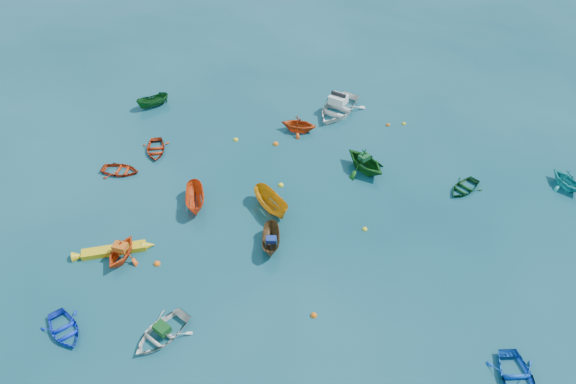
{
  "coord_description": "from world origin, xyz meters",
  "views": [
    {
      "loc": [
        -0.45,
        -20.72,
        22.91
      ],
      "look_at": [
        0.0,
        5.0,
        0.4
      ],
      "focal_mm": 35.0,
      "sensor_mm": 36.0,
      "label": 1
    }
  ],
  "objects_px": {
    "kayak_yellow": "(115,252)",
    "dinghy_blue_sw": "(65,332)",
    "motorboat_white": "(337,112)",
    "dinghy_blue_se": "(516,382)",
    "dinghy_white_near": "(162,336)"
  },
  "relations": [
    {
      "from": "dinghy_blue_se",
      "to": "motorboat_white",
      "type": "xyz_separation_m",
      "value": [
        -6.16,
        22.07,
        0.0
      ]
    },
    {
      "from": "dinghy_blue_sw",
      "to": "motorboat_white",
      "type": "distance_m",
      "value": 24.09
    },
    {
      "from": "dinghy_blue_sw",
      "to": "dinghy_blue_se",
      "type": "height_order",
      "value": "dinghy_blue_se"
    },
    {
      "from": "dinghy_blue_sw",
      "to": "kayak_yellow",
      "type": "height_order",
      "value": "dinghy_blue_sw"
    },
    {
      "from": "dinghy_blue_se",
      "to": "kayak_yellow",
      "type": "height_order",
      "value": "dinghy_blue_se"
    },
    {
      "from": "dinghy_white_near",
      "to": "dinghy_blue_se",
      "type": "height_order",
      "value": "dinghy_white_near"
    },
    {
      "from": "kayak_yellow",
      "to": "dinghy_blue_sw",
      "type": "bearing_deg",
      "value": 154.68
    },
    {
      "from": "dinghy_blue_sw",
      "to": "kayak_yellow",
      "type": "xyz_separation_m",
      "value": [
        1.27,
        5.18,
        0.0
      ]
    },
    {
      "from": "dinghy_blue_sw",
      "to": "dinghy_blue_se",
      "type": "relative_size",
      "value": 0.85
    },
    {
      "from": "kayak_yellow",
      "to": "motorboat_white",
      "type": "relative_size",
      "value": 0.93
    },
    {
      "from": "dinghy_blue_sw",
      "to": "motorboat_white",
      "type": "relative_size",
      "value": 0.58
    },
    {
      "from": "dinghy_blue_se",
      "to": "motorboat_white",
      "type": "bearing_deg",
      "value": 104.38
    },
    {
      "from": "dinghy_blue_sw",
      "to": "dinghy_white_near",
      "type": "distance_m",
      "value": 4.72
    },
    {
      "from": "dinghy_blue_sw",
      "to": "motorboat_white",
      "type": "height_order",
      "value": "motorboat_white"
    },
    {
      "from": "dinghy_blue_sw",
      "to": "dinghy_white_near",
      "type": "relative_size",
      "value": 0.84
    }
  ]
}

